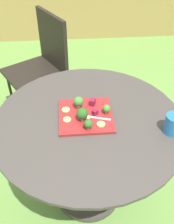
% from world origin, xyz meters
% --- Properties ---
extents(ground_plane, '(12.00, 12.00, 0.00)m').
position_xyz_m(ground_plane, '(0.00, 0.00, 0.00)').
color(ground_plane, '#669342').
extents(patio_table, '(1.00, 1.00, 0.70)m').
position_xyz_m(patio_table, '(0.00, 0.00, 0.48)').
color(patio_table, '#423D38').
rests_on(patio_table, ground_plane).
extents(patio_chair, '(0.60, 0.60, 0.90)m').
position_xyz_m(patio_chair, '(-0.30, 0.94, 0.53)').
color(patio_chair, black).
rests_on(patio_chair, ground_plane).
extents(salad_plate, '(0.28, 0.28, 0.01)m').
position_xyz_m(salad_plate, '(-0.01, 0.02, 0.71)').
color(salad_plate, maroon).
rests_on(salad_plate, patio_table).
extents(drinking_glass, '(0.08, 0.08, 0.10)m').
position_xyz_m(drinking_glass, '(0.40, -0.12, 0.75)').
color(drinking_glass, '#236BA8').
rests_on(drinking_glass, patio_table).
extents(fork, '(0.15, 0.06, 0.00)m').
position_xyz_m(fork, '(0.02, -0.01, 0.72)').
color(fork, silver).
rests_on(fork, salad_plate).
extents(broccoli_floret_0, '(0.05, 0.05, 0.07)m').
position_xyz_m(broccoli_floret_0, '(-0.05, 0.08, 0.76)').
color(broccoli_floret_0, '#99B770').
rests_on(broccoli_floret_0, salad_plate).
extents(broccoli_floret_1, '(0.04, 0.04, 0.06)m').
position_xyz_m(broccoli_floret_1, '(-0.01, -0.09, 0.75)').
color(broccoli_floret_1, '#99B770').
rests_on(broccoli_floret_1, salad_plate).
extents(broccoli_floret_2, '(0.04, 0.04, 0.05)m').
position_xyz_m(broccoli_floret_2, '(0.10, 0.02, 0.75)').
color(broccoli_floret_2, '#99B770').
rests_on(broccoli_floret_2, salad_plate).
extents(broccoli_floret_3, '(0.06, 0.06, 0.07)m').
position_xyz_m(broccoli_floret_3, '(-0.03, -0.02, 0.76)').
color(broccoli_floret_3, '#99B770').
rests_on(broccoli_floret_3, salad_plate).
extents(cucumber_slice_0, '(0.04, 0.04, 0.01)m').
position_xyz_m(cucumber_slice_0, '(-0.11, -0.01, 0.72)').
color(cucumber_slice_0, '#8EB766').
rests_on(cucumber_slice_0, salad_plate).
extents(cucumber_slice_1, '(0.04, 0.04, 0.01)m').
position_xyz_m(cucumber_slice_1, '(0.06, -0.06, 0.72)').
color(cucumber_slice_1, '#8EB766').
rests_on(cucumber_slice_1, salad_plate).
extents(cucumber_slice_2, '(0.04, 0.04, 0.01)m').
position_xyz_m(cucumber_slice_2, '(-0.12, 0.06, 0.72)').
color(cucumber_slice_2, '#8EB766').
rests_on(cucumber_slice_2, salad_plate).
extents(beet_chunk_0, '(0.04, 0.03, 0.03)m').
position_xyz_m(beet_chunk_0, '(0.04, 0.02, 0.73)').
color(beet_chunk_0, maroon).
rests_on(beet_chunk_0, salad_plate).
extents(beet_chunk_1, '(0.04, 0.04, 0.03)m').
position_xyz_m(beet_chunk_1, '(0.03, 0.10, 0.73)').
color(beet_chunk_1, maroon).
rests_on(beet_chunk_1, salad_plate).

